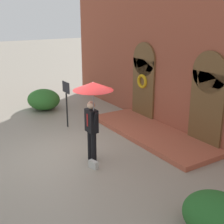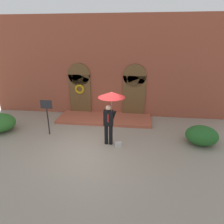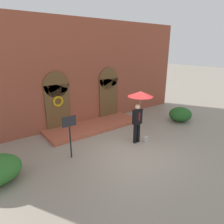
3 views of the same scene
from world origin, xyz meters
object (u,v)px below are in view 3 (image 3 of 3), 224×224
object	(u,v)px
handbag	(146,139)
shrub_right	(180,114)
sign_post	(70,130)
person_with_umbrella	(140,102)

from	to	relation	value
handbag	shrub_right	distance (m)	3.69
handbag	sign_post	xyz separation A→B (m)	(-3.40, 0.77, 1.05)
handbag	shrub_right	world-z (taller)	shrub_right
person_with_umbrella	shrub_right	xyz separation A→B (m)	(3.94, 0.53, -1.51)
sign_post	shrub_right	world-z (taller)	sign_post
person_with_umbrella	shrub_right	distance (m)	4.25
person_with_umbrella	handbag	size ratio (longest dim) A/B	8.44
handbag	sign_post	world-z (taller)	sign_post
person_with_umbrella	sign_post	xyz separation A→B (m)	(-3.07, 0.57, -0.75)
shrub_right	person_with_umbrella	bearing A→B (deg)	-172.40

